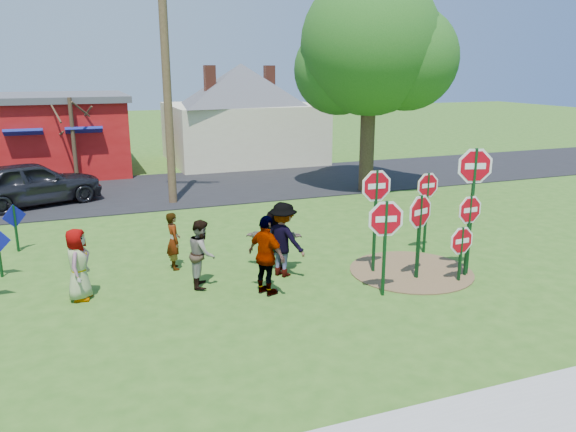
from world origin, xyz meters
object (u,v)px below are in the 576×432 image
object	(u,v)px
stop_sign_c	(474,182)
leafy_tree	(373,53)
stop_sign_a	(385,227)
stop_sign_d	(427,192)
person_a	(78,264)
suv	(32,183)
stop_sign_b	(376,195)
utility_pole	(166,62)
person_b	(174,241)

from	to	relation	value
stop_sign_c	leafy_tree	world-z (taller)	leafy_tree
stop_sign_a	stop_sign_c	bearing A→B (deg)	20.15
stop_sign_d	person_a	xyz separation A→B (m)	(-9.35, -0.07, -0.93)
stop_sign_a	stop_sign_c	xyz separation A→B (m)	(2.71, 0.43, 0.77)
suv	stop_sign_b	bearing A→B (deg)	-161.17
stop_sign_b	stop_sign_d	world-z (taller)	stop_sign_b
stop_sign_a	utility_pole	distance (m)	12.06
stop_sign_b	stop_sign_c	distance (m)	2.42
stop_sign_a	stop_sign_b	size ratio (longest dim) A/B	0.85
leafy_tree	person_a	bearing A→B (deg)	-145.86
stop_sign_c	stop_sign_a	bearing A→B (deg)	-154.59
suv	person_b	bearing A→B (deg)	-175.91
stop_sign_d	person_a	bearing A→B (deg)	175.94
stop_sign_b	leafy_tree	xyz separation A→B (m)	(4.77, 8.94, 3.71)
stop_sign_a	stop_sign_b	distance (m)	1.59
suv	leafy_tree	bearing A→B (deg)	-118.18
utility_pole	stop_sign_b	bearing A→B (deg)	-69.63
stop_sign_b	person_b	xyz separation A→B (m)	(-4.80, 2.11, -1.29)
person_b	suv	world-z (taller)	suv
person_a	leafy_tree	xyz separation A→B (m)	(11.95, 8.10, 4.92)
stop_sign_a	stop_sign_d	bearing A→B (deg)	51.99
stop_sign_c	stop_sign_d	xyz separation A→B (m)	(0.01, 1.92, -0.66)
suv	utility_pole	distance (m)	6.94
person_a	suv	world-z (taller)	suv
person_a	person_b	xyz separation A→B (m)	(2.38, 1.27, -0.08)
suv	utility_pole	bearing A→B (deg)	-124.90
leafy_tree	utility_pole	bearing A→B (deg)	175.33
person_b	utility_pole	size ratio (longest dim) A/B	0.15
stop_sign_d	person_a	distance (m)	9.40
person_a	leafy_tree	world-z (taller)	leafy_tree
stop_sign_a	stop_sign_b	bearing A→B (deg)	80.26
stop_sign_c	utility_pole	xyz separation A→B (m)	(-5.73, 10.63, 2.96)
utility_pole	leafy_tree	xyz separation A→B (m)	(8.34, -0.68, 0.38)
stop_sign_a	person_b	size ratio (longest dim) A/B	1.58
person_b	leafy_tree	bearing A→B (deg)	-57.25
leafy_tree	stop_sign_d	bearing A→B (deg)	-107.91
suv	leafy_tree	world-z (taller)	leafy_tree
person_b	stop_sign_b	bearing A→B (deg)	-116.47
person_a	utility_pole	size ratio (longest dim) A/B	0.17
stop_sign_b	person_b	world-z (taller)	stop_sign_b
stop_sign_a	leafy_tree	size ratio (longest dim) A/B	0.27
person_a	stop_sign_d	bearing A→B (deg)	-74.68
suv	stop_sign_d	bearing A→B (deg)	-152.36
stop_sign_b	person_b	bearing A→B (deg)	158.53
stop_sign_a	person_b	bearing A→B (deg)	151.31
stop_sign_a	suv	size ratio (longest dim) A/B	0.48
stop_sign_c	suv	xyz separation A→B (m)	(-10.82, 12.06, -1.53)
utility_pole	person_a	bearing A→B (deg)	-112.33
stop_sign_a	person_a	world-z (taller)	stop_sign_a
person_a	person_b	world-z (taller)	person_a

